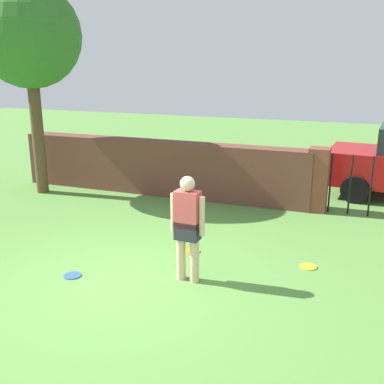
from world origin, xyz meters
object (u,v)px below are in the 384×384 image
object	(u,v)px
frisbee_blue	(72,275)
frisbee_yellow	(308,267)
tree	(29,37)
frisbee_orange	(192,251)
person	(188,224)

from	to	relation	value
frisbee_blue	frisbee_yellow	distance (m)	3.74
tree	frisbee_orange	xyz separation A→B (m)	(4.83, -2.20, -3.69)
frisbee_blue	frisbee_yellow	bearing A→B (deg)	25.35
tree	frisbee_blue	xyz separation A→B (m)	(3.43, -3.72, -3.69)
tree	frisbee_yellow	distance (m)	8.03
person	frisbee_orange	size ratio (longest dim) A/B	6.00
frisbee_yellow	frisbee_orange	world-z (taller)	same
person	frisbee_orange	xyz separation A→B (m)	(-0.31, 1.01, -0.89)
frisbee_blue	frisbee_yellow	xyz separation A→B (m)	(3.38, 1.60, 0.00)
person	tree	bearing A→B (deg)	151.04
frisbee_yellow	frisbee_blue	bearing A→B (deg)	-154.65
tree	person	world-z (taller)	tree
person	frisbee_blue	world-z (taller)	person
frisbee_yellow	frisbee_orange	xyz separation A→B (m)	(-1.97, -0.08, 0.00)
person	frisbee_yellow	xyz separation A→B (m)	(1.66, 1.09, -0.89)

